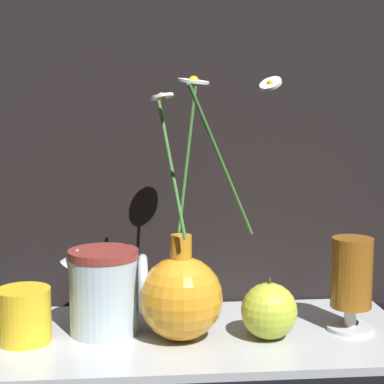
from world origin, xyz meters
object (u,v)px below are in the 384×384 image
ceramic_pitcher (106,287)px  orange_fruit (269,311)px  yellow_mug (22,315)px  tea_glass (352,277)px  vase_with_flowers (181,294)px

ceramic_pitcher → orange_fruit: (0.24, -0.05, -0.03)m
yellow_mug → tea_glass: 0.49m
yellow_mug → ceramic_pitcher: 0.13m
vase_with_flowers → orange_fruit: size_ratio=4.20×
vase_with_flowers → orange_fruit: bearing=-4.2°
vase_with_flowers → yellow_mug: 0.23m
yellow_mug → ceramic_pitcher: bearing=12.5°
tea_glass → orange_fruit: size_ratio=1.57×
tea_glass → ceramic_pitcher: bearing=176.7°
vase_with_flowers → yellow_mug: vase_with_flowers is taller
vase_with_flowers → tea_glass: size_ratio=2.67×
tea_glass → orange_fruit: tea_glass is taller
yellow_mug → vase_with_flowers: bearing=-2.4°
tea_glass → orange_fruit: (-0.13, -0.02, -0.04)m
ceramic_pitcher → orange_fruit: bearing=-10.8°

